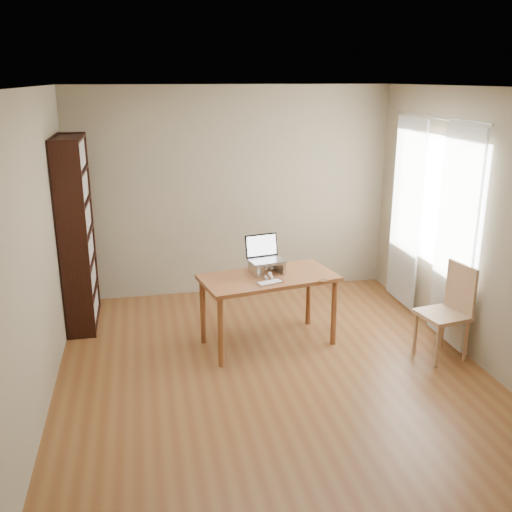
# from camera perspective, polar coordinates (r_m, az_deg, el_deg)

# --- Properties ---
(room) EXTENTS (4.04, 4.54, 2.64)m
(room) POSITION_cam_1_polar(r_m,az_deg,el_deg) (5.06, 2.10, 1.64)
(room) COLOR brown
(room) RESTS_ON ground
(bookshelf) EXTENTS (0.30, 0.90, 2.10)m
(bookshelf) POSITION_cam_1_polar(r_m,az_deg,el_deg) (6.51, -17.44, 2.15)
(bookshelf) COLOR black
(bookshelf) RESTS_ON ground
(curtains) EXTENTS (0.03, 1.90, 2.25)m
(curtains) POSITION_cam_1_polar(r_m,az_deg,el_deg) (6.48, 16.89, 3.22)
(curtains) COLOR silver
(curtains) RESTS_ON ground
(desk) EXTENTS (1.46, 0.93, 0.75)m
(desk) POSITION_cam_1_polar(r_m,az_deg,el_deg) (5.82, 1.25, -2.95)
(desk) COLOR brown
(desk) RESTS_ON ground
(laptop_stand) EXTENTS (0.32, 0.25, 0.13)m
(laptop_stand) POSITION_cam_1_polar(r_m,az_deg,el_deg) (5.83, 1.09, -0.99)
(laptop_stand) COLOR silver
(laptop_stand) RESTS_ON desk
(laptop) EXTENTS (0.39, 0.36, 0.25)m
(laptop) POSITION_cam_1_polar(r_m,az_deg,el_deg) (5.86, 0.96, 0.24)
(laptop) COLOR silver
(laptop) RESTS_ON laptop_stand
(keyboard) EXTENTS (0.27, 0.18, 0.02)m
(keyboard) POSITION_cam_1_polar(r_m,az_deg,el_deg) (5.58, 1.38, -2.68)
(keyboard) COLOR silver
(keyboard) RESTS_ON desk
(coaster) EXTENTS (0.09, 0.09, 0.01)m
(coaster) POSITION_cam_1_polar(r_m,az_deg,el_deg) (5.69, 6.76, -2.46)
(coaster) COLOR #5A2F1F
(coaster) RESTS_ON desk
(cat) EXTENTS (0.23, 0.47, 0.13)m
(cat) POSITION_cam_1_polar(r_m,az_deg,el_deg) (5.87, 0.91, -1.14)
(cat) COLOR #484338
(cat) RESTS_ON desk
(chair) EXTENTS (0.49, 0.49, 0.95)m
(chair) POSITION_cam_1_polar(r_m,az_deg,el_deg) (5.91, 18.83, -4.98)
(chair) COLOR #AD7B5D
(chair) RESTS_ON ground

